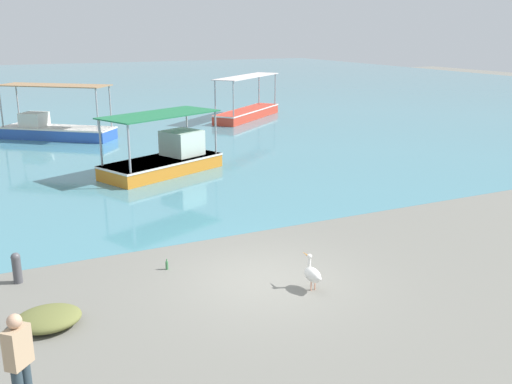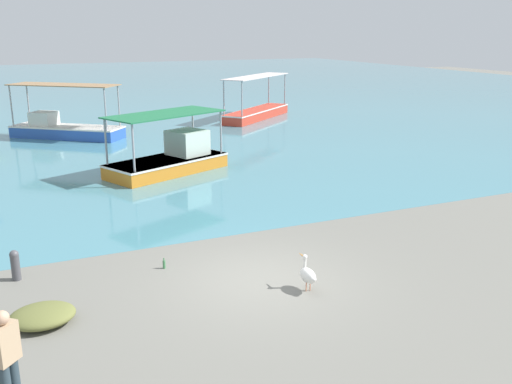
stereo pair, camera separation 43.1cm
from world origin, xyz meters
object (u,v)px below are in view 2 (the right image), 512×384
object	(u,v)px
mooring_bollard	(15,264)
fisherman_standing	(7,359)
glass_bottle	(164,264)
fishing_boat_center	(256,111)
net_pile	(42,316)
fishing_boat_outer	(171,157)
pelican	(308,275)
fishing_boat_far_right	(64,127)

from	to	relation	value
mooring_bollard	fisherman_standing	world-z (taller)	fisherman_standing
mooring_bollard	glass_bottle	xyz separation A→B (m)	(3.32, -0.76, -0.29)
fishing_boat_center	net_pile	bearing A→B (deg)	-123.07
mooring_bollard	fishing_boat_outer	bearing A→B (deg)	54.44
fisherman_standing	glass_bottle	distance (m)	5.66
net_pile	pelican	bearing A→B (deg)	-8.37
fishing_boat_far_right	fisherman_standing	bearing A→B (deg)	-98.09
fishing_boat_far_right	mooring_bollard	bearing A→B (deg)	-99.57
fishing_boat_center	fishing_boat_far_right	world-z (taller)	fishing_boat_far_right
mooring_bollard	fishing_boat_center	bearing A→B (deg)	53.22
glass_bottle	fisherman_standing	bearing A→B (deg)	-129.31
fishing_boat_outer	pelican	distance (m)	12.01
fishing_boat_outer	pelican	xyz separation A→B (m)	(-0.33, -12.00, -0.23)
fishing_boat_center	fishing_boat_outer	world-z (taller)	fishing_boat_center
fishing_boat_outer	net_pile	distance (m)	12.64
fishing_boat_far_right	fisherman_standing	distance (m)	23.90
fishing_boat_outer	fisherman_standing	size ratio (longest dim) A/B	3.19
net_pile	glass_bottle	world-z (taller)	net_pile
net_pile	fishing_boat_far_right	bearing A→B (deg)	82.57
pelican	fisherman_standing	distance (m)	6.45
net_pile	glass_bottle	xyz separation A→B (m)	(2.93, 1.68, -0.07)
fishing_boat_far_right	mooring_bollard	world-z (taller)	fishing_boat_far_right
mooring_bollard	glass_bottle	bearing A→B (deg)	-12.95
glass_bottle	mooring_bollard	bearing A→B (deg)	167.05
pelican	glass_bottle	xyz separation A→B (m)	(-2.61, 2.50, -0.27)
pelican	fisherman_standing	world-z (taller)	fisherman_standing
fishing_boat_center	mooring_bollard	bearing A→B (deg)	-126.78
fishing_boat_far_right	fishing_boat_outer	bearing A→B (deg)	-72.36
mooring_bollard	fisherman_standing	distance (m)	5.13
pelican	fishing_boat_outer	bearing A→B (deg)	88.45
fishing_boat_outer	fisherman_standing	world-z (taller)	fishing_boat_outer
mooring_bollard	net_pile	xyz separation A→B (m)	(0.39, -2.45, -0.22)
fishing_boat_center	mooring_bollard	world-z (taller)	fishing_boat_center
mooring_bollard	net_pile	size ratio (longest dim) A/B	0.57
pelican	glass_bottle	bearing A→B (deg)	136.22
mooring_bollard	fisherman_standing	bearing A→B (deg)	-92.64
fishing_boat_far_right	net_pile	bearing A→B (deg)	-97.43
pelican	mooring_bollard	world-z (taller)	pelican
fishing_boat_outer	glass_bottle	xyz separation A→B (m)	(-2.93, -9.50, -0.50)
pelican	mooring_bollard	distance (m)	6.76
mooring_bollard	fisherman_standing	size ratio (longest dim) A/B	0.43
pelican	net_pile	bearing A→B (deg)	171.63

